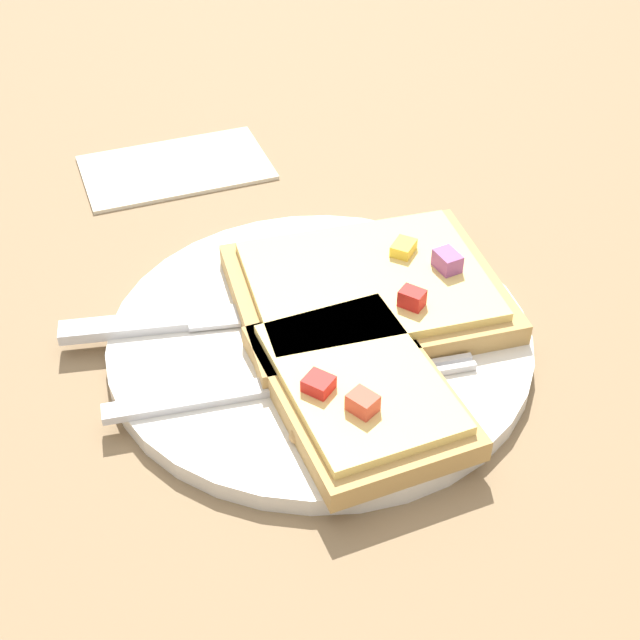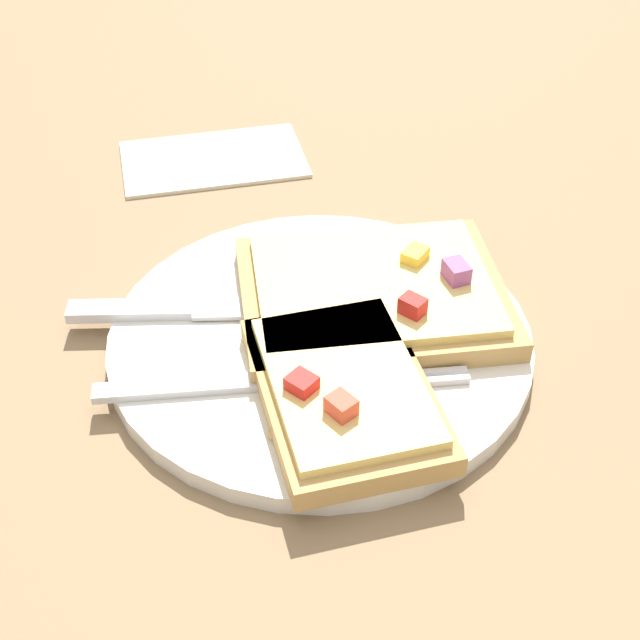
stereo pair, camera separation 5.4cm
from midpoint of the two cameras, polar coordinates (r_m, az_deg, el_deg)
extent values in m
plane|color=#7F6647|center=(0.56, -2.79, -1.85)|extent=(4.00, 4.00, 0.00)
cylinder|color=silver|center=(0.55, -2.81, -1.38)|extent=(0.26, 0.26, 0.01)
cube|color=silver|center=(0.51, -9.31, -4.88)|extent=(0.14, 0.03, 0.01)
cube|color=silver|center=(0.52, 0.93, -3.23)|extent=(0.06, 0.03, 0.01)
cube|color=silver|center=(0.52, 5.55, -3.29)|extent=(0.03, 0.01, 0.00)
cube|color=silver|center=(0.53, 5.31, -2.77)|extent=(0.03, 0.01, 0.00)
cube|color=silver|center=(0.53, 5.08, -2.26)|extent=(0.03, 0.01, 0.00)
cube|color=silver|center=(0.54, 4.85, -1.76)|extent=(0.03, 0.01, 0.00)
cube|color=silver|center=(0.57, -15.12, -0.53)|extent=(0.08, 0.03, 0.01)
cube|color=silver|center=(0.56, -4.65, 0.54)|extent=(0.13, 0.04, 0.00)
cube|color=tan|center=(0.57, 0.28, 1.67)|extent=(0.18, 0.15, 0.01)
cube|color=#E0C16B|center=(0.56, 0.29, 2.47)|extent=(0.16, 0.13, 0.01)
cube|color=#934C8E|center=(0.57, 5.45, 3.68)|extent=(0.02, 0.02, 0.01)
cube|color=red|center=(0.54, 3.04, 1.29)|extent=(0.02, 0.02, 0.01)
cube|color=yellow|center=(0.58, 2.70, 4.54)|extent=(0.02, 0.02, 0.01)
cube|color=tan|center=(0.50, -0.67, -4.64)|extent=(0.10, 0.14, 0.01)
cube|color=#E0C16B|center=(0.50, -0.68, -3.82)|extent=(0.08, 0.12, 0.01)
cube|color=red|center=(0.48, -3.33, -4.25)|extent=(0.02, 0.02, 0.01)
cube|color=#D14733|center=(0.47, -0.56, -5.48)|extent=(0.02, 0.02, 0.01)
sphere|color=tan|center=(0.48, -4.76, -7.57)|extent=(0.01, 0.01, 0.01)
sphere|color=#AF8A4B|center=(0.55, -5.71, -0.54)|extent=(0.01, 0.01, 0.01)
sphere|color=#A99C46|center=(0.56, -2.46, 0.31)|extent=(0.01, 0.01, 0.01)
cube|color=beige|center=(0.75, -11.33, 9.57)|extent=(0.15, 0.09, 0.01)
camera|label=1|loc=(0.03, -92.86, -2.41)|focal=50.00mm
camera|label=2|loc=(0.03, 87.14, 2.41)|focal=50.00mm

